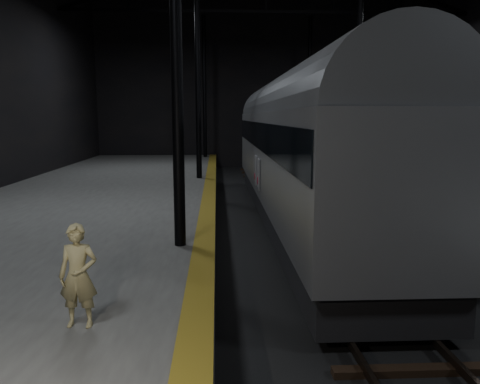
{
  "coord_description": "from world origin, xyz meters",
  "views": [
    {
      "loc": [
        -2.94,
        -14.53,
        3.93
      ],
      "look_at": [
        -2.35,
        -2.58,
        2.0
      ],
      "focal_mm": 35.0,
      "sensor_mm": 36.0,
      "label": 1
    }
  ],
  "objects": [
    {
      "name": "train",
      "position": [
        -0.0,
        2.49,
        3.01
      ],
      "size": [
        3.02,
        20.19,
        5.4
      ],
      "color": "#A1A3A9",
      "rests_on": "ground"
    },
    {
      "name": "platform_left",
      "position": [
        -7.5,
        0.0,
        0.5
      ],
      "size": [
        9.0,
        43.8,
        1.0
      ],
      "primitive_type": "cube",
      "color": "#4C4C49",
      "rests_on": "ground"
    },
    {
      "name": "woman",
      "position": [
        -4.88,
        -8.19,
        1.74
      ],
      "size": [
        0.55,
        0.37,
        1.48
      ],
      "primitive_type": "imported",
      "rotation": [
        0.0,
        0.0,
        -0.04
      ],
      "color": "tan",
      "rests_on": "platform_left"
    },
    {
      "name": "track",
      "position": [
        0.0,
        0.0,
        0.07
      ],
      "size": [
        2.4,
        43.0,
        0.24
      ],
      "color": "#3F3328",
      "rests_on": "ground"
    },
    {
      "name": "tactile_strip",
      "position": [
        -3.25,
        0.0,
        1.0
      ],
      "size": [
        0.5,
        43.8,
        0.01
      ],
      "primitive_type": "cube",
      "color": "olive",
      "rests_on": "platform_left"
    },
    {
      "name": "ground",
      "position": [
        0.0,
        0.0,
        0.0
      ],
      "size": [
        44.0,
        44.0,
        0.0
      ],
      "primitive_type": "plane",
      "color": "black",
      "rests_on": "ground"
    }
  ]
}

